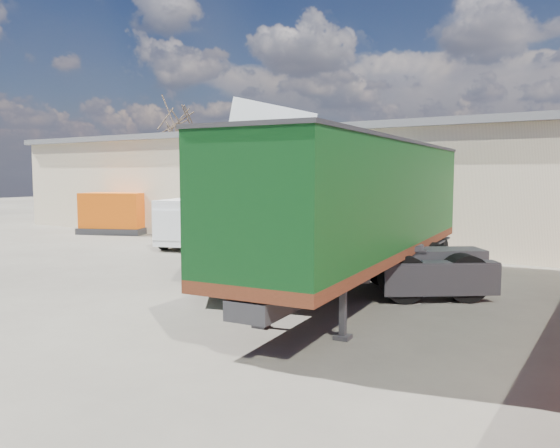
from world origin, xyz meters
The scene contains 7 objects.
ground centered at (0.00, 0.00, 0.00)m, with size 120.00×120.00×0.00m, color #2C2923.
warehouse centered at (-6.00, 16.00, 2.66)m, with size 30.60×12.60×5.42m.
bare_tree centered at (-18.00, 20.00, 7.92)m, with size 4.00×4.00×9.60m.
tractor_unit centered at (3.42, 1.80, 2.10)m, with size 7.56×6.60×5.00m.
box_trailer centered at (4.97, 2.63, 2.46)m, with size 3.76×12.35×4.04m.
panel_van centered at (-5.27, 7.82, 1.09)m, with size 3.51×5.56×2.11m.
orange_skip centered at (-12.51, 9.26, 0.95)m, with size 4.08×3.40×2.19m.
Camera 1 is at (10.83, -10.56, 3.20)m, focal length 35.00 mm.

